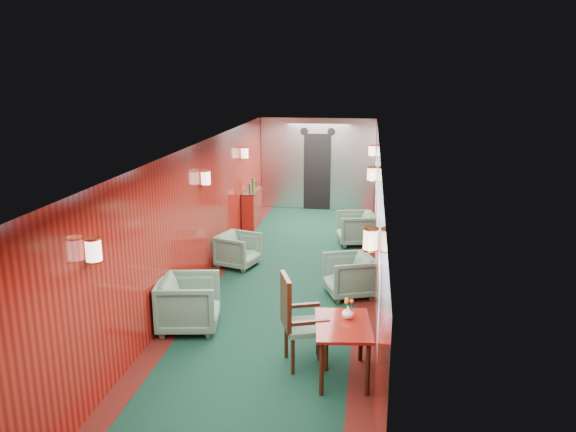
# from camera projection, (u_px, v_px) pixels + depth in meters

# --- Properties ---
(room) EXTENTS (12.00, 12.10, 2.40)m
(room) POSITION_uv_depth(u_px,v_px,m) (282.00, 196.00, 8.92)
(room) COLOR black
(room) RESTS_ON ground
(bulkhead) EXTENTS (2.98, 0.17, 2.39)m
(bulkhead) POSITION_uv_depth(u_px,v_px,m) (318.00, 164.00, 14.69)
(bulkhead) COLOR silver
(bulkhead) RESTS_ON ground
(windows_right) EXTENTS (0.02, 8.60, 0.80)m
(windows_right) POSITION_uv_depth(u_px,v_px,m) (376.00, 207.00, 8.99)
(windows_right) COLOR #AEB1B5
(windows_right) RESTS_ON ground
(wall_sconces) EXTENTS (2.97, 7.97, 0.25)m
(wall_sconces) POSITION_uv_depth(u_px,v_px,m) (288.00, 180.00, 9.42)
(wall_sconces) COLOR #FFE3C6
(wall_sconces) RESTS_ON ground
(dining_table) EXTENTS (0.75, 0.99, 0.69)m
(dining_table) POSITION_uv_depth(u_px,v_px,m) (343.00, 333.00, 6.61)
(dining_table) COLOR maroon
(dining_table) RESTS_ON ground
(side_chair) EXTENTS (0.66, 0.68, 1.19)m
(side_chair) POSITION_uv_depth(u_px,v_px,m) (297.00, 317.00, 6.87)
(side_chair) COLOR #1D4538
(side_chair) RESTS_ON ground
(credenza) EXTENTS (0.31, 0.97, 1.15)m
(credenza) POSITION_uv_depth(u_px,v_px,m) (252.00, 208.00, 13.14)
(credenza) COLOR maroon
(credenza) RESTS_ON ground
(flower_vase) EXTENTS (0.15, 0.15, 0.15)m
(flower_vase) POSITION_uv_depth(u_px,v_px,m) (348.00, 312.00, 6.72)
(flower_vase) COLOR white
(flower_vase) RESTS_ON dining_table
(armchair_left_near) EXTENTS (0.97, 0.95, 0.77)m
(armchair_left_near) POSITION_uv_depth(u_px,v_px,m) (189.00, 303.00, 7.93)
(armchair_left_near) COLOR #1D4538
(armchair_left_near) RESTS_ON ground
(armchair_left_far) EXTENTS (0.86, 0.85, 0.63)m
(armchair_left_far) POSITION_uv_depth(u_px,v_px,m) (238.00, 250.00, 10.48)
(armchair_left_far) COLOR #1D4538
(armchair_left_far) RESTS_ON ground
(armchair_right_near) EXTENTS (0.95, 0.94, 0.68)m
(armchair_right_near) POSITION_uv_depth(u_px,v_px,m) (349.00, 276.00, 9.12)
(armchair_right_near) COLOR #1D4538
(armchair_right_near) RESTS_ON ground
(armchair_right_far) EXTENTS (0.88, 0.86, 0.68)m
(armchair_right_far) POSITION_uv_depth(u_px,v_px,m) (356.00, 228.00, 11.83)
(armchair_right_far) COLOR #1D4538
(armchair_right_far) RESTS_ON ground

